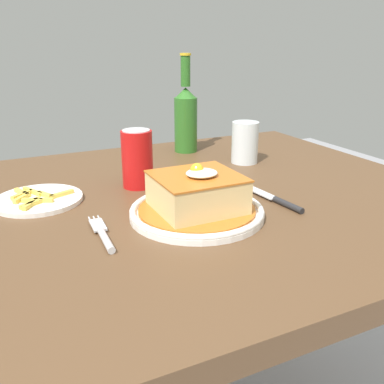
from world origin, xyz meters
The scene contains 9 objects.
dining_table centered at (0.00, 0.00, 0.66)m, with size 1.18×0.89×0.77m.
main_plate centered at (0.01, -0.11, 0.78)m, with size 0.24×0.24×0.02m.
sandwich_meal centered at (0.01, -0.11, 0.82)m, with size 0.21×0.21×0.09m.
fork centered at (-0.16, -0.13, 0.78)m, with size 0.02×0.14×0.01m.
knife centered at (0.19, -0.13, 0.78)m, with size 0.03×0.17×0.01m.
soda_can centered at (-0.03, 0.09, 0.84)m, with size 0.07×0.07×0.12m.
beer_bottle_green centered at (0.20, 0.33, 0.87)m, with size 0.06×0.06×0.27m.
drinking_glass centered at (0.28, 0.16, 0.82)m, with size 0.07×0.07×0.10m.
side_plate_fries centered at (-0.24, 0.09, 0.78)m, with size 0.17×0.17×0.02m.
Camera 1 is at (-0.31, -0.75, 1.08)m, focal length 40.30 mm.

